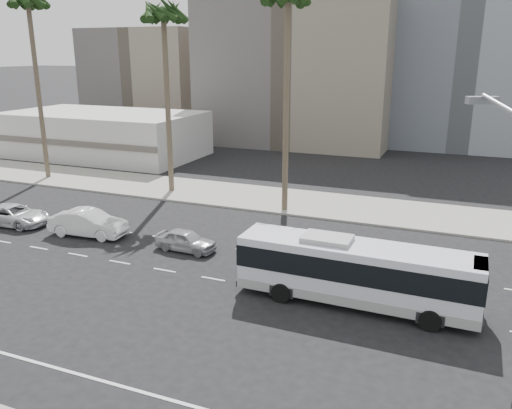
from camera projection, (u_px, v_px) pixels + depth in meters
The scene contains 13 objects.
ground at pixel (266, 288), 26.36m from camera, with size 700.00×700.00×0.00m, color black.
sidewalk_north at pixel (337, 206), 40.11m from camera, with size 120.00×7.00×0.15m, color gray.
commercial_low at pixel (104, 134), 59.54m from camera, with size 22.00×12.16×5.00m.
midrise_beige_west at pixel (303, 72), 68.11m from camera, with size 24.00×18.00×18.00m, color #635E59.
midrise_gray_center at pixel (470, 41), 66.01m from camera, with size 20.00×20.00×26.00m, color slate.
midrise_beige_far at pixel (156, 79), 82.33m from camera, with size 18.00×16.00×15.00m, color #635E59.
city_bus at pixel (356, 271), 24.29m from camera, with size 11.29×2.76×3.23m.
car_a at pixel (186, 240), 31.22m from camera, with size 3.82×1.54×1.30m, color #A3A2A6.
car_b at pixel (88, 223), 33.71m from camera, with size 5.19×1.81×1.71m, color white.
car_c at pixel (13, 215), 35.88m from camera, with size 5.10×2.35×1.42m, color silver.
palm_near at pixel (288, 0), 34.91m from camera, with size 4.92×4.92×16.57m.
palm_mid at pixel (163, 17), 40.50m from camera, with size 5.11×5.11×15.80m.
palm_far at pixel (28, 4), 44.88m from camera, with size 5.00×5.00×17.19m.
Camera 1 is at (8.55, -22.49, 11.60)m, focal length 36.19 mm.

